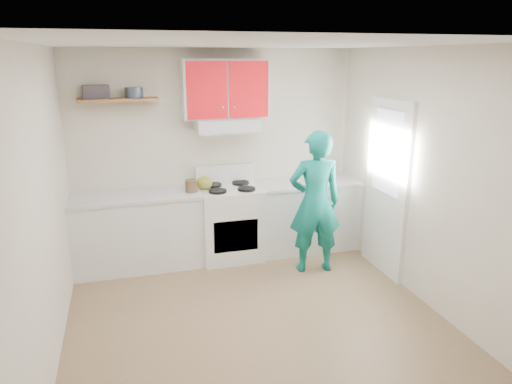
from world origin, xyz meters
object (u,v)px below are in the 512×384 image
object	(u,v)px
kettle	(204,183)
crock	(191,187)
person	(315,202)
tin	(134,93)
stove	(230,223)

from	to	relation	value
kettle	crock	world-z (taller)	kettle
crock	person	world-z (taller)	person
tin	person	size ratio (longest dim) A/B	0.12
person	tin	bearing A→B (deg)	-14.96
tin	crock	bearing A→B (deg)	-19.48
stove	kettle	distance (m)	0.63
stove	tin	world-z (taller)	tin
kettle	person	size ratio (longest dim) A/B	0.12
crock	person	size ratio (longest dim) A/B	0.10
crock	kettle	bearing A→B (deg)	24.09
kettle	tin	bearing A→B (deg)	156.78
tin	kettle	distance (m)	1.34
stove	tin	size ratio (longest dim) A/B	4.53
tin	crock	world-z (taller)	tin
tin	crock	size ratio (longest dim) A/B	1.18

